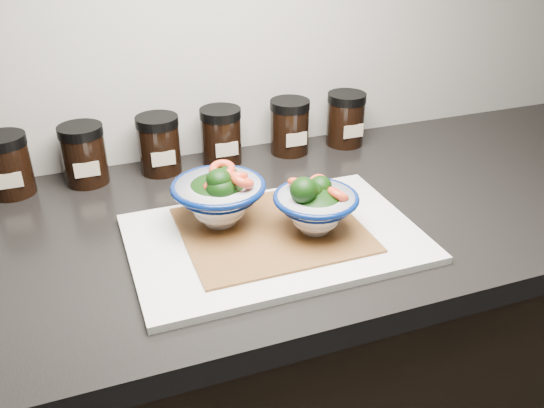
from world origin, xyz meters
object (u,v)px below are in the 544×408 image
object	(u,v)px
spice_jar_f	(346,119)
cutting_board	(275,238)
spice_jar_a	(8,165)
spice_jar_d	(221,136)
bowl_right	(315,206)
spice_jar_b	(84,155)
spice_jar_e	(290,127)
bowl_left	(220,196)
spice_jar_c	(159,144)

from	to	relation	value
spice_jar_f	cutting_board	bearing A→B (deg)	-131.45
spice_jar_a	spice_jar_d	size ratio (longest dim) A/B	1.00
bowl_right	spice_jar_a	bearing A→B (deg)	143.78
spice_jar_a	spice_jar_b	bearing A→B (deg)	0.00
spice_jar_b	spice_jar_f	size ratio (longest dim) A/B	1.00
spice_jar_a	bowl_right	bearing A→B (deg)	-36.22
spice_jar_f	spice_jar_e	bearing A→B (deg)	180.00
spice_jar_d	cutting_board	bearing A→B (deg)	-91.17
cutting_board	spice_jar_b	xyz separation A→B (m)	(-0.26, 0.32, 0.05)
bowl_left	spice_jar_e	xyz separation A→B (m)	(0.22, 0.26, -0.01)
bowl_left	spice_jar_d	distance (m)	0.27
cutting_board	spice_jar_f	size ratio (longest dim) A/B	3.98
spice_jar_d	bowl_right	bearing A→B (deg)	-80.29
bowl_left	spice_jar_b	xyz separation A→B (m)	(-0.19, 0.26, -0.01)
spice_jar_b	spice_jar_e	size ratio (longest dim) A/B	1.00
bowl_left	spice_jar_a	world-z (taller)	bowl_left
spice_jar_c	spice_jar_d	world-z (taller)	same
spice_jar_e	spice_jar_f	size ratio (longest dim) A/B	1.00
spice_jar_e	spice_jar_f	world-z (taller)	same
spice_jar_a	spice_jar_f	size ratio (longest dim) A/B	1.00
bowl_right	spice_jar_a	distance (m)	0.56
bowl_right	spice_jar_b	size ratio (longest dim) A/B	1.19
bowl_right	spice_jar_d	distance (m)	0.34
spice_jar_d	spice_jar_a	bearing A→B (deg)	180.00
cutting_board	spice_jar_f	xyz separation A→B (m)	(0.28, 0.32, 0.05)
bowl_left	spice_jar_b	bearing A→B (deg)	126.08
spice_jar_a	spice_jar_e	size ratio (longest dim) A/B	1.00
cutting_board	bowl_left	distance (m)	0.11
cutting_board	bowl_right	size ratio (longest dim) A/B	3.36
cutting_board	spice_jar_d	size ratio (longest dim) A/B	3.98
cutting_board	spice_jar_e	xyz separation A→B (m)	(0.15, 0.32, 0.05)
spice_jar_f	spice_jar_a	bearing A→B (deg)	180.00
spice_jar_a	spice_jar_f	world-z (taller)	same
bowl_right	spice_jar_f	bearing A→B (deg)	56.46
bowl_right	spice_jar_f	distance (m)	0.40
spice_jar_b	spice_jar_d	xyz separation A→B (m)	(0.26, 0.00, 0.00)
cutting_board	bowl_right	world-z (taller)	bowl_right
spice_jar_c	spice_jar_d	size ratio (longest dim) A/B	1.00
bowl_right	cutting_board	bearing A→B (deg)	170.13
spice_jar_b	spice_jar_f	distance (m)	0.54
spice_jar_b	cutting_board	bearing A→B (deg)	-51.20
spice_jar_a	spice_jar_d	distance (m)	0.40
spice_jar_e	bowl_left	bearing A→B (deg)	-130.83
spice_jar_a	bowl_left	bearing A→B (deg)	-38.92
spice_jar_d	spice_jar_c	bearing A→B (deg)	180.00
spice_jar_b	spice_jar_d	distance (m)	0.26
cutting_board	spice_jar_d	distance (m)	0.32
spice_jar_a	spice_jar_e	xyz separation A→B (m)	(0.54, 0.00, 0.00)
spice_jar_c	spice_jar_e	bearing A→B (deg)	0.00
cutting_board	spice_jar_a	xyz separation A→B (m)	(-0.39, 0.32, 0.05)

